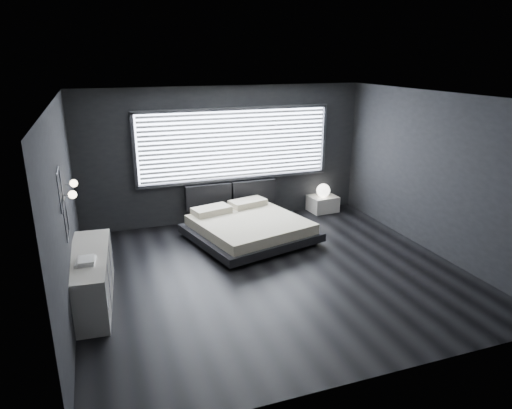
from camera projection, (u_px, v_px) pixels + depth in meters
name	position (u px, v px, depth m)	size (l,w,h in m)	color
room	(274.00, 190.00, 7.00)	(6.04, 6.00, 2.80)	black
window	(235.00, 145.00, 9.42)	(4.14, 0.09, 1.52)	white
headboard	(231.00, 194.00, 9.65)	(1.96, 0.16, 0.52)	black
sconce_near	(72.00, 195.00, 6.07)	(0.18, 0.11, 0.11)	silver
sconce_far	(73.00, 183.00, 6.61)	(0.18, 0.11, 0.11)	silver
wall_art_upper	(60.00, 189.00, 5.43)	(0.01, 0.48, 0.48)	#47474C
wall_art_lower	(66.00, 219.00, 5.80)	(0.01, 0.48, 0.48)	#47474C
bed	(249.00, 227.00, 8.69)	(2.50, 2.43, 0.54)	black
nightstand	(323.00, 204.00, 10.32)	(0.60, 0.50, 0.35)	beige
orb_lamp	(323.00, 190.00, 10.17)	(0.30, 0.30, 0.30)	white
dresser	(91.00, 278.00, 6.43)	(0.66, 1.91, 0.75)	beige
book_stack	(86.00, 261.00, 6.03)	(0.27, 0.34, 0.06)	white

